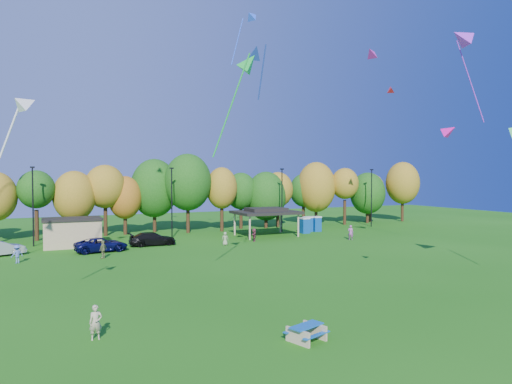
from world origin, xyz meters
name	(u,v)px	position (x,y,z in m)	size (l,w,h in m)	color
ground	(345,346)	(0.00, 0.00, 0.00)	(160.00, 160.00, 0.00)	#19600F
tree_line	(140,191)	(-1.03, 45.51, 5.91)	(93.57, 10.55, 11.15)	black
lamp_posts	(172,200)	(2.00, 40.00, 4.90)	(64.50, 0.25, 9.09)	black
utility_building	(72,232)	(-10.00, 38.00, 1.64)	(6.30, 4.30, 3.25)	tan
pavilion	(266,212)	(14.00, 37.00, 3.23)	(8.20, 6.20, 3.77)	tan
porta_potties	(310,224)	(21.48, 38.10, 1.10)	(3.75, 2.42, 2.18)	#0B4396
picnic_table	(306,332)	(-1.33, 1.33, 0.45)	(2.18, 1.98, 0.78)	tan
kite_flyer	(96,322)	(-10.58, 5.81, 0.85)	(0.62, 0.41, 1.70)	tan
car_b	(0,249)	(-16.92, 34.37, 0.76)	(1.61, 4.62, 1.52)	#A9A9AE
car_c	(101,245)	(-7.42, 32.83, 0.75)	(2.48, 5.38, 1.50)	#0B0C42
car_d	(152,239)	(-1.58, 34.94, 0.77)	(2.16, 5.31, 1.54)	black
far_person_0	(225,239)	(6.05, 31.54, 0.78)	(0.76, 0.49, 1.56)	#8C9D6B
far_person_1	(254,235)	(10.42, 33.01, 0.81)	(1.49, 0.48, 1.61)	brown
far_person_2	(103,249)	(-7.70, 28.69, 0.87)	(1.02, 0.43, 1.74)	olive
far_person_3	(17,254)	(-15.15, 29.47, 0.84)	(1.08, 0.62, 1.67)	#526BB4
far_person_5	(351,233)	(21.88, 29.06, 0.93)	(0.68, 0.45, 1.86)	#AA50A2
kite_4	(462,38)	(21.24, 12.14, 20.36)	(5.00, 2.70, 8.58)	#A12AE2
kite_5	(255,53)	(1.84, 14.19, 17.35)	(1.24, 2.75, 4.50)	navy
kite_6	(391,89)	(25.69, 26.38, 18.63)	(1.67, 1.77, 1.41)	red
kite_7	(249,64)	(-0.11, 10.88, 15.56)	(4.01, 2.87, 7.36)	green
kite_8	(27,105)	(-13.49, 7.80, 11.52)	(2.10, 1.38, 3.40)	silver
kite_10	(450,131)	(10.49, 3.58, 10.85)	(1.30, 1.42, 1.17)	#F30D9A
kite_12	(253,17)	(8.50, 29.16, 25.63)	(3.60, 2.35, 6.39)	#2854FF
kite_14	(371,53)	(17.37, 19.79, 20.47)	(2.00, 1.85, 1.64)	#C821AB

